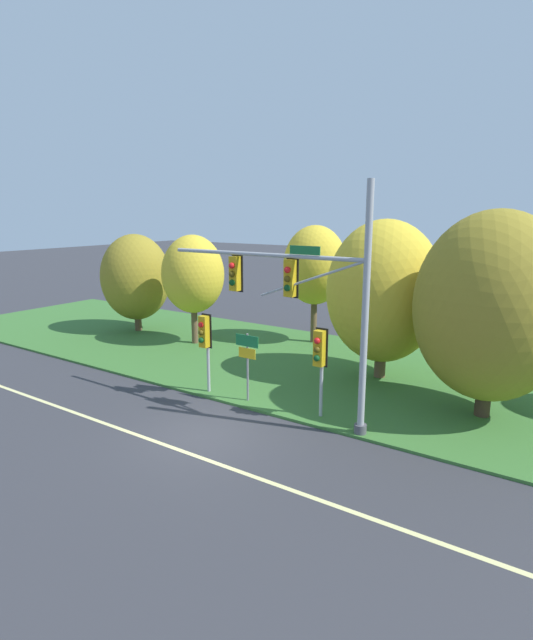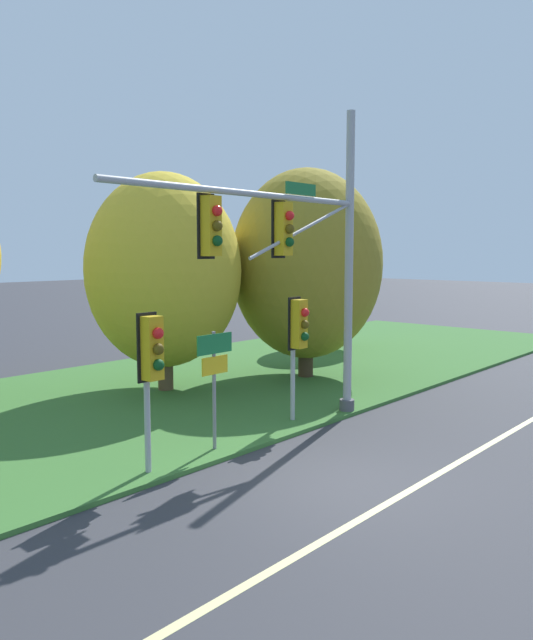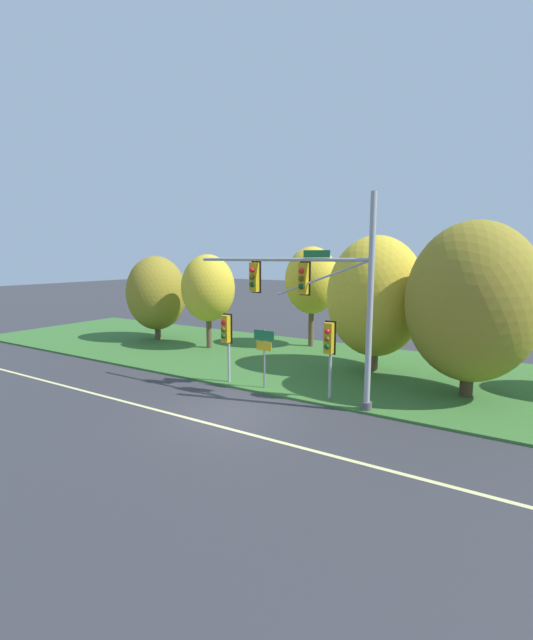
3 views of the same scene
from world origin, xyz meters
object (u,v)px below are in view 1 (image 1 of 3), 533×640
object	(u,v)px
route_sign_post	(247,355)
tree_tall_centre	(492,307)
tree_mid_verge	(384,292)
pedestrian_signal_near_kerb	(205,336)
pedestrian_signal_further_along	(320,354)
tree_left_of_mast	(193,274)
tree_behind_signpost	(315,266)
traffic_signal_mast	(307,293)
tree_nearest_road	(136,277)

from	to	relation	value
route_sign_post	tree_tall_centre	world-z (taller)	tree_tall_centre
route_sign_post	tree_mid_verge	size ratio (longest dim) A/B	0.39
pedestrian_signal_near_kerb	tree_tall_centre	bearing A→B (deg)	21.18
route_sign_post	pedestrian_signal_further_along	bearing A→B (deg)	1.40
route_sign_post	tree_left_of_mast	bearing A→B (deg)	144.58
pedestrian_signal_near_kerb	tree_mid_verge	world-z (taller)	tree_mid_verge
tree_behind_signpost	tree_tall_centre	xyz separation A→B (m)	(9.75, -5.57, -0.31)
tree_mid_verge	traffic_signal_mast	bearing A→B (deg)	-94.54
tree_behind_signpost	tree_mid_verge	distance (m)	6.33
pedestrian_signal_near_kerb	traffic_signal_mast	bearing A→B (deg)	-0.70
traffic_signal_mast	tree_behind_signpost	xyz separation A→B (m)	(-4.75, 9.29, -0.19)
tree_nearest_road	tree_mid_verge	xyz separation A→B (m)	(15.21, -0.09, 0.52)
route_sign_post	tree_behind_signpost	size ratio (longest dim) A/B	0.41
traffic_signal_mast	pedestrian_signal_further_along	bearing A→B (deg)	44.94
pedestrian_signal_near_kerb	tree_left_of_mast	size ratio (longest dim) A/B	0.54
tree_tall_centre	route_sign_post	bearing A→B (deg)	-155.63
pedestrian_signal_further_along	tree_tall_centre	bearing A→B (deg)	36.01
traffic_signal_mast	tree_left_of_mast	size ratio (longest dim) A/B	1.36
traffic_signal_mast	pedestrian_signal_near_kerb	distance (m)	4.94
traffic_signal_mast	tree_mid_verge	world-z (taller)	traffic_signal_mast
pedestrian_signal_further_along	tree_left_of_mast	distance (m)	11.61
tree_mid_verge	tree_tall_centre	world-z (taller)	tree_tall_centre
pedestrian_signal_further_along	route_sign_post	distance (m)	3.02
pedestrian_signal_near_kerb	tree_mid_verge	xyz separation A→B (m)	(4.93, 5.66, 1.43)
tree_nearest_road	tree_behind_signpost	xyz separation A→B (m)	(10.01, 3.48, 0.98)
pedestrian_signal_near_kerb	tree_left_of_mast	distance (m)	7.86
traffic_signal_mast	pedestrian_signal_further_along	xyz separation A→B (m)	(0.35, 0.35, -2.07)
pedestrian_signal_further_along	tree_mid_verge	xyz separation A→B (m)	(0.11, 5.37, 1.41)
tree_behind_signpost	pedestrian_signal_further_along	bearing A→B (deg)	-60.30
traffic_signal_mast	tree_mid_verge	size ratio (longest dim) A/B	1.18
route_sign_post	tree_tall_centre	bearing A→B (deg)	24.37
tree_mid_verge	tree_tall_centre	xyz separation A→B (m)	(4.54, -1.99, 0.15)
pedestrian_signal_further_along	tree_tall_centre	world-z (taller)	tree_tall_centre
tree_nearest_road	tree_mid_verge	size ratio (longest dim) A/B	0.85
traffic_signal_mast	tree_left_of_mast	distance (m)	11.39
pedestrian_signal_further_along	tree_nearest_road	distance (m)	16.09
traffic_signal_mast	tree_tall_centre	size ratio (longest dim) A/B	1.12
route_sign_post	tree_behind_signpost	distance (m)	9.57
pedestrian_signal_near_kerb	route_sign_post	xyz separation A→B (m)	(1.86, 0.22, -0.51)
traffic_signal_mast	pedestrian_signal_further_along	world-z (taller)	traffic_signal_mast
tree_nearest_road	pedestrian_signal_further_along	bearing A→B (deg)	-19.88
traffic_signal_mast	tree_behind_signpost	size ratio (longest dim) A/B	1.26
pedestrian_signal_further_along	tree_nearest_road	world-z (taller)	tree_nearest_road
pedestrian_signal_further_along	pedestrian_signal_near_kerb	bearing A→B (deg)	-176.53
tree_left_of_mast	tree_behind_signpost	bearing A→B (deg)	36.10
traffic_signal_mast	pedestrian_signal_further_along	distance (m)	2.13
pedestrian_signal_further_along	tree_behind_signpost	world-z (taller)	tree_behind_signpost
tree_tall_centre	tree_mid_verge	bearing A→B (deg)	156.32
route_sign_post	tree_mid_verge	distance (m)	6.54
tree_mid_verge	tree_nearest_road	bearing A→B (deg)	179.64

